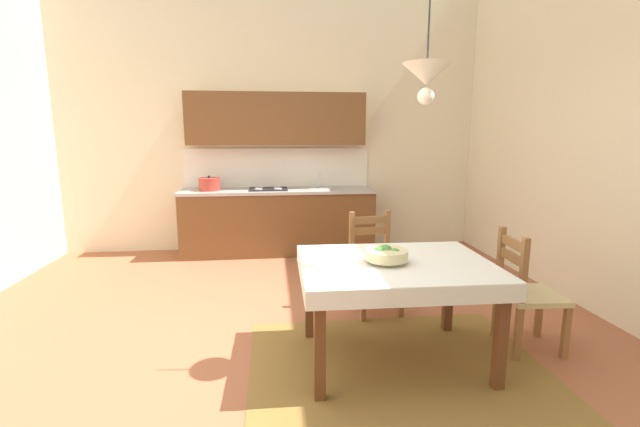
% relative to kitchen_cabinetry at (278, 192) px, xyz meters
% --- Properties ---
extents(ground_plane, '(6.44, 6.97, 0.10)m').
position_rel_kitchen_cabinetry_xyz_m(ground_plane, '(-0.04, -2.92, -0.91)').
color(ground_plane, '#A86042').
extents(wall_back, '(6.44, 0.12, 4.04)m').
position_rel_kitchen_cabinetry_xyz_m(wall_back, '(-0.04, 0.33, 1.16)').
color(wall_back, beige).
rests_on(wall_back, ground_plane).
extents(area_rug, '(2.10, 1.60, 0.01)m').
position_rel_kitchen_cabinetry_xyz_m(area_rug, '(0.79, -3.17, -0.85)').
color(area_rug, olive).
rests_on(area_rug, ground_plane).
extents(kitchen_cabinetry, '(2.65, 0.63, 2.20)m').
position_rel_kitchen_cabinetry_xyz_m(kitchen_cabinetry, '(0.00, 0.00, 0.00)').
color(kitchen_cabinetry, brown).
rests_on(kitchen_cabinetry, ground_plane).
extents(dining_table, '(1.37, 1.07, 0.75)m').
position_rel_kitchen_cabinetry_xyz_m(dining_table, '(0.79, -3.07, -0.22)').
color(dining_table, brown).
rests_on(dining_table, ground_plane).
extents(dining_chair_window_side, '(0.45, 0.45, 0.93)m').
position_rel_kitchen_cabinetry_xyz_m(dining_chair_window_side, '(1.84, -3.01, -0.41)').
color(dining_chair_window_side, '#D1BC89').
rests_on(dining_chair_window_side, ground_plane).
extents(dining_chair_kitchen_side, '(0.47, 0.47, 0.93)m').
position_rel_kitchen_cabinetry_xyz_m(dining_chair_kitchen_side, '(0.86, -2.15, -0.41)').
color(dining_chair_kitchen_side, '#D1BC89').
rests_on(dining_chair_kitchen_side, ground_plane).
extents(fruit_bowl, '(0.30, 0.30, 0.12)m').
position_rel_kitchen_cabinetry_xyz_m(fruit_bowl, '(0.71, -3.08, -0.04)').
color(fruit_bowl, beige).
rests_on(fruit_bowl, dining_table).
extents(pendant_lamp, '(0.32, 0.32, 0.80)m').
position_rel_kitchen_cabinetry_xyz_m(pendant_lamp, '(0.93, -3.14, 1.16)').
color(pendant_lamp, black).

